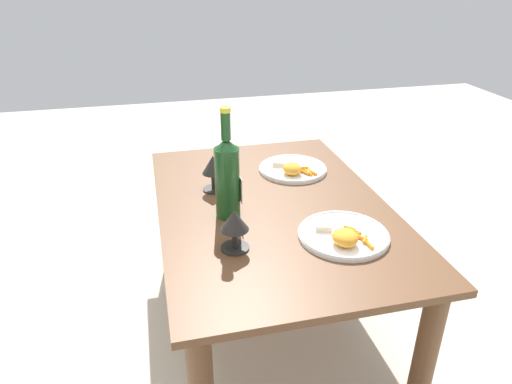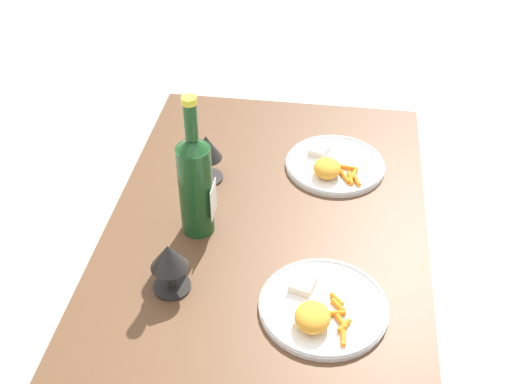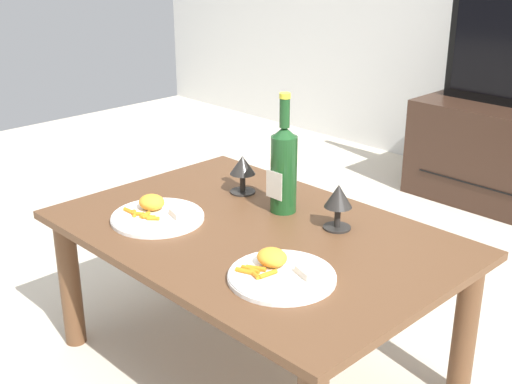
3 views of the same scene
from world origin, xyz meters
The scene contains 7 objects.
ground_plane centered at (0.00, 0.00, 0.00)m, with size 6.40×6.40×0.00m, color beige.
dining_table centered at (0.00, 0.00, 0.41)m, with size 1.19×0.81×0.48m.
wine_bottle centered at (-0.04, 0.17, 0.64)m, with size 0.08×0.08×0.38m.
goblet_left centered at (-0.25, 0.19, 0.57)m, with size 0.09×0.09×0.13m.
goblet_right centered at (0.16, 0.19, 0.58)m, with size 0.08×0.08×0.14m.
dinner_plate_left centered at (-0.27, -0.16, 0.50)m, with size 0.29×0.29×0.06m.
dinner_plate_right centered at (0.26, -0.16, 0.50)m, with size 0.28×0.28×0.06m.
Camera 3 is at (1.31, -1.27, 1.32)m, focal length 47.36 mm.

